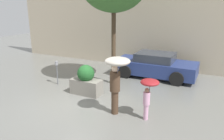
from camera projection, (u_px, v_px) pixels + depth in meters
The scene contains 7 objects.
ground_plane at pixel (77, 104), 8.53m from camera, with size 40.00×40.00×0.00m, color slate.
building_facade at pixel (138, 18), 13.26m from camera, with size 18.00×0.30×6.00m.
planter_box at pixel (86, 81), 9.32m from camera, with size 1.33×0.73×1.30m.
person_adult at pixel (116, 73), 7.27m from camera, with size 0.84×0.84×2.07m.
person_child at pixel (149, 89), 7.08m from camera, with size 0.62×0.62×1.40m.
parked_car_near at pixel (155, 65), 11.66m from camera, with size 4.30×2.06×1.30m.
parking_meter at pixel (57, 68), 10.42m from camera, with size 0.14×0.14×1.16m.
Camera 1 is at (4.74, -6.36, 3.65)m, focal length 35.00 mm.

